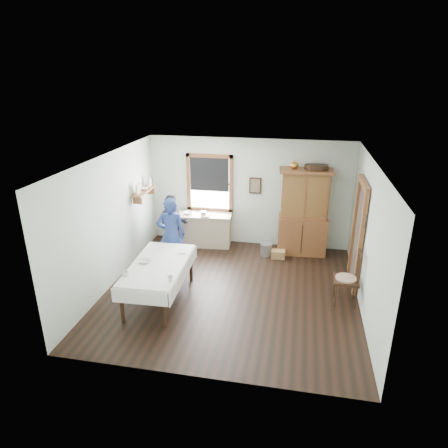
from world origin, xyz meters
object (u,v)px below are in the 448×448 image
(figure_dark, at_px, (174,226))
(work_counter, at_px, (203,230))
(dining_table, at_px, (159,282))
(woman_blue, at_px, (171,238))
(china_hutch, at_px, (304,213))
(pail, at_px, (266,249))
(wicker_basket, at_px, (278,254))
(spindle_chair, at_px, (347,278))

(figure_dark, bearing_deg, work_counter, 23.91)
(dining_table, xyz_separation_m, figure_dark, (-0.40, 2.18, 0.28))
(woman_blue, bearing_deg, china_hutch, -166.36)
(pail, distance_m, wicker_basket, 0.31)
(china_hutch, relative_size, woman_blue, 1.33)
(china_hutch, relative_size, dining_table, 1.07)
(pail, height_order, figure_dark, figure_dark)
(pail, relative_size, woman_blue, 0.19)
(china_hutch, xyz_separation_m, pail, (-0.82, -0.32, -0.90))
(spindle_chair, bearing_deg, wicker_basket, 129.99)
(work_counter, bearing_deg, spindle_chair, -37.44)
(pail, xyz_separation_m, figure_dark, (-2.24, -0.23, 0.52))
(wicker_basket, bearing_deg, pail, 162.85)
(dining_table, bearing_deg, work_counter, 86.09)
(dining_table, relative_size, wicker_basket, 5.96)
(dining_table, height_order, pail, dining_table)
(wicker_basket, height_order, woman_blue, woman_blue)
(pail, bearing_deg, dining_table, -127.51)
(china_hutch, bearing_deg, pail, -162.71)
(woman_blue, bearing_deg, wicker_basket, -168.87)
(wicker_basket, height_order, figure_dark, figure_dark)
(woman_blue, xyz_separation_m, figure_dark, (-0.26, 0.95, -0.12))
(woman_blue, distance_m, figure_dark, 0.99)
(work_counter, bearing_deg, pail, -15.44)
(dining_table, xyz_separation_m, woman_blue, (-0.14, 1.22, 0.40))
(spindle_chair, relative_size, figure_dark, 0.81)
(pail, bearing_deg, figure_dark, -174.25)
(spindle_chair, distance_m, woman_blue, 3.73)
(spindle_chair, relative_size, pail, 3.63)
(dining_table, bearing_deg, figure_dark, 100.39)
(pail, bearing_deg, woman_blue, -149.30)
(china_hutch, height_order, dining_table, china_hutch)
(wicker_basket, xyz_separation_m, figure_dark, (-2.53, -0.14, 0.57))
(woman_blue, bearing_deg, dining_table, 82.21)
(spindle_chair, bearing_deg, woman_blue, 171.34)
(work_counter, height_order, spindle_chair, spindle_chair)
(work_counter, xyz_separation_m, china_hutch, (2.48, 0.00, 0.63))
(china_hutch, distance_m, pail, 1.26)
(spindle_chair, xyz_separation_m, woman_blue, (-3.67, 0.65, 0.25))
(dining_table, bearing_deg, china_hutch, 45.56)
(spindle_chair, xyz_separation_m, wicker_basket, (-1.39, 1.74, -0.45))
(china_hutch, height_order, pail, china_hutch)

